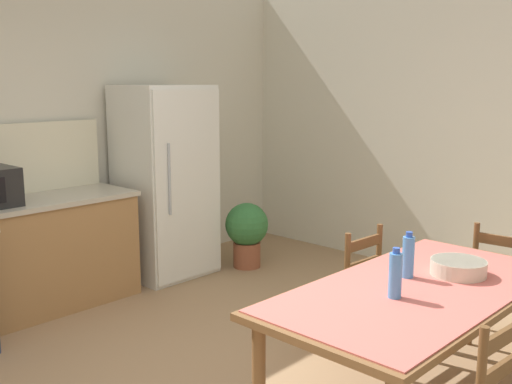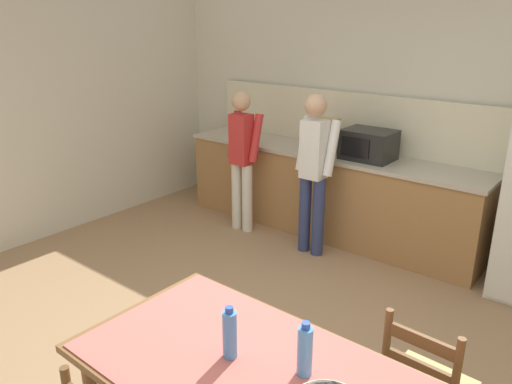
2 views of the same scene
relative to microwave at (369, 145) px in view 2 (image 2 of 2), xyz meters
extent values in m
plane|color=#9E7A56|center=(0.40, -2.21, -1.09)|extent=(8.32, 8.32, 0.00)
cube|color=beige|center=(0.40, 0.45, 0.36)|extent=(6.52, 0.12, 2.90)
cube|color=beige|center=(-2.86, -2.21, 0.36)|extent=(0.12, 5.20, 2.90)
cube|color=#9E7042|center=(-0.48, 0.02, -0.64)|extent=(3.42, 0.62, 0.90)
cube|color=#B2A893|center=(-0.48, 0.02, -0.17)|extent=(3.46, 0.66, 0.04)
cube|color=#B7BCC1|center=(-1.25, 0.02, -0.16)|extent=(0.52, 0.38, 0.02)
cube|color=beige|center=(-0.48, 0.33, 0.15)|extent=(3.42, 0.03, 0.60)
cube|color=black|center=(0.00, 0.00, 0.00)|extent=(0.50, 0.38, 0.30)
cube|color=black|center=(-0.05, -0.19, 0.00)|extent=(0.30, 0.01, 0.19)
cube|color=tan|center=(-0.49, -0.01, 0.03)|extent=(0.24, 0.16, 0.36)
cylinder|color=brown|center=(0.22, -2.67, -0.73)|extent=(0.07, 0.07, 0.72)
cube|color=brown|center=(1.09, -3.06, -0.34)|extent=(1.96, 0.99, 0.04)
cube|color=#D1665B|center=(1.09, -3.06, -0.32)|extent=(1.89, 0.95, 0.01)
cylinder|color=#4C8ED6|center=(0.84, -3.06, -0.20)|extent=(0.07, 0.07, 0.24)
cylinder|color=#2D51B2|center=(0.84, -3.06, -0.06)|extent=(0.04, 0.04, 0.03)
cylinder|color=#4C8ED6|center=(1.19, -2.95, -0.20)|extent=(0.07, 0.07, 0.24)
cylinder|color=#2D51B2|center=(1.19, -2.95, -0.06)|extent=(0.04, 0.04, 0.03)
cylinder|color=brown|center=(1.71, -2.44, -0.41)|extent=(0.04, 0.04, 0.46)
cylinder|color=brown|center=(1.35, -2.42, -0.41)|extent=(0.04, 0.04, 0.46)
cube|color=brown|center=(1.53, -2.43, -0.28)|extent=(0.36, 0.04, 0.07)
cube|color=brown|center=(1.53, -2.43, -0.43)|extent=(0.36, 0.04, 0.07)
cylinder|color=silver|center=(-1.33, -0.51, -0.70)|extent=(0.12, 0.12, 0.78)
cylinder|color=silver|center=(-1.18, -0.51, -0.70)|extent=(0.12, 0.12, 0.78)
cube|color=red|center=(-1.25, -0.51, -0.04)|extent=(0.22, 0.18, 0.55)
sphere|color=tan|center=(-1.25, -0.51, 0.37)|extent=(0.21, 0.21, 0.21)
cylinder|color=red|center=(-1.40, -0.45, -0.01)|extent=(0.09, 0.21, 0.52)
cylinder|color=red|center=(-1.10, -0.45, -0.01)|extent=(0.09, 0.21, 0.52)
cylinder|color=navy|center=(-0.39, -0.53, -0.68)|extent=(0.12, 0.12, 0.81)
cylinder|color=navy|center=(-0.23, -0.53, -0.68)|extent=(0.12, 0.12, 0.81)
cube|color=white|center=(-0.31, -0.53, 0.01)|extent=(0.23, 0.18, 0.57)
sphere|color=tan|center=(-0.31, -0.53, 0.43)|extent=(0.22, 0.22, 0.22)
cylinder|color=white|center=(-0.47, -0.46, 0.03)|extent=(0.09, 0.22, 0.54)
cylinder|color=white|center=(-0.15, -0.46, 0.03)|extent=(0.09, 0.22, 0.54)
camera|label=1|loc=(-1.83, -4.57, 0.81)|focal=42.00mm
camera|label=2|loc=(2.18, -4.53, 1.20)|focal=35.00mm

